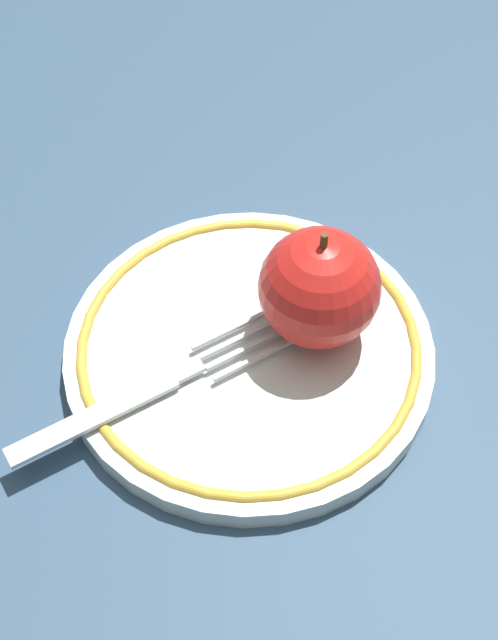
# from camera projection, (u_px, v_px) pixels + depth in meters

# --- Properties ---
(ground_plane) EXTENTS (2.00, 2.00, 0.00)m
(ground_plane) POSITION_uv_depth(u_px,v_px,m) (217.00, 339.00, 0.52)
(ground_plane) COLOR #344E68
(plate) EXTENTS (0.21, 0.21, 0.02)m
(plate) POSITION_uv_depth(u_px,v_px,m) (249.00, 350.00, 0.50)
(plate) COLOR silver
(plate) RESTS_ON ground_plane
(apple_red_whole) EXTENTS (0.07, 0.07, 0.07)m
(apple_red_whole) POSITION_uv_depth(u_px,v_px,m) (319.00, 288.00, 0.47)
(apple_red_whole) COLOR red
(apple_red_whole) RESTS_ON plate
(fork) EXTENTS (0.17, 0.08, 0.00)m
(fork) POSITION_uv_depth(u_px,v_px,m) (152.00, 389.00, 0.47)
(fork) COLOR silver
(fork) RESTS_ON plate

